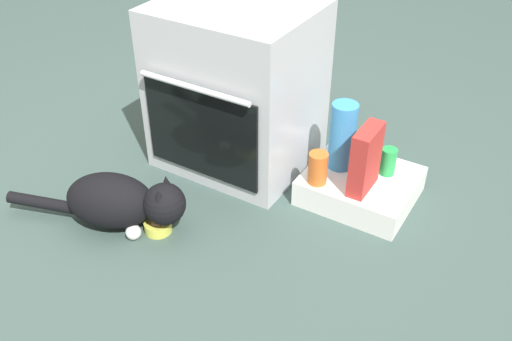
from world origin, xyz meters
TOP-DOWN VIEW (x-y plane):
  - ground at (0.00, 0.00)m, footprint 8.00×8.00m
  - oven at (-0.05, 0.43)m, footprint 0.65×0.61m
  - pantry_cabinet at (0.57, 0.44)m, footprint 0.45×0.40m
  - food_bowl at (-0.04, -0.19)m, footprint 0.11×0.11m
  - cat at (-0.17, -0.24)m, footprint 0.73×0.35m
  - sauce_jar at (0.43, 0.30)m, footprint 0.08×0.08m
  - water_bottle at (0.46, 0.46)m, footprint 0.11×0.11m
  - soda_can at (0.65, 0.51)m, footprint 0.07×0.07m
  - cereal_box at (0.60, 0.36)m, footprint 0.07×0.18m

SIDE VIEW (x-z plane):
  - ground at x=0.00m, z-range 0.00..0.00m
  - food_bowl at x=-0.04m, z-range -0.01..0.06m
  - pantry_cabinet at x=0.57m, z-range 0.00..0.12m
  - cat at x=-0.17m, z-range 0.01..0.25m
  - soda_can at x=0.65m, z-range 0.12..0.24m
  - sauce_jar at x=0.43m, z-range 0.12..0.26m
  - cereal_box at x=0.60m, z-range 0.12..0.40m
  - water_bottle at x=0.46m, z-range 0.12..0.42m
  - oven at x=-0.05m, z-range 0.00..0.74m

